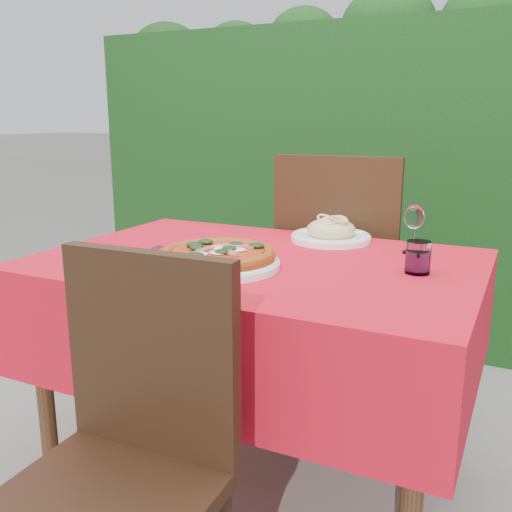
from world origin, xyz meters
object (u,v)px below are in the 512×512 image
at_px(water_glass, 418,259).
at_px(fork, 144,253).
at_px(pizza_plate, 218,257).
at_px(chair_far, 341,267).
at_px(wine_glass, 414,219).
at_px(pasta_plate, 331,233).
at_px(chair_near, 126,446).

bearing_deg(water_glass, fork, -169.49).
distance_m(pizza_plate, fork, 0.28).
bearing_deg(pizza_plate, water_glass, 20.07).
height_order(chair_far, water_glass, chair_far).
height_order(pizza_plate, water_glass, water_glass).
height_order(chair_far, pizza_plate, chair_far).
bearing_deg(wine_glass, pasta_plate, 167.75).
relative_size(pizza_plate, water_glass, 3.93).
distance_m(chair_near, fork, 0.70).
distance_m(chair_near, pizza_plate, 0.58).
height_order(chair_near, wine_glass, wine_glass).
height_order(chair_far, fork, chair_far).
relative_size(chair_near, pizza_plate, 2.62).
relative_size(chair_far, pasta_plate, 3.84).
xyz_separation_m(chair_far, pasta_plate, (0.05, -0.29, 0.19)).
bearing_deg(water_glass, wine_glass, 104.51).
height_order(chair_near, pizza_plate, chair_near).
bearing_deg(chair_near, wine_glass, 66.36).
height_order(wine_glass, fork, wine_glass).
distance_m(chair_far, water_glass, 0.72).
distance_m(pizza_plate, water_glass, 0.54).
bearing_deg(fork, chair_far, 53.64).
height_order(pizza_plate, wine_glass, wine_glass).
height_order(pizza_plate, fork, pizza_plate).
xyz_separation_m(pizza_plate, pasta_plate, (0.17, 0.47, -0.00)).
bearing_deg(water_glass, chair_far, 124.07).
bearing_deg(wine_glass, chair_far, 133.20).
bearing_deg(pizza_plate, chair_near, -81.59).
xyz_separation_m(chair_near, pasta_plate, (0.09, 0.98, 0.26)).
bearing_deg(chair_near, water_glass, 56.81).
relative_size(pizza_plate, wine_glass, 2.24).
bearing_deg(chair_far, pizza_plate, 76.77).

